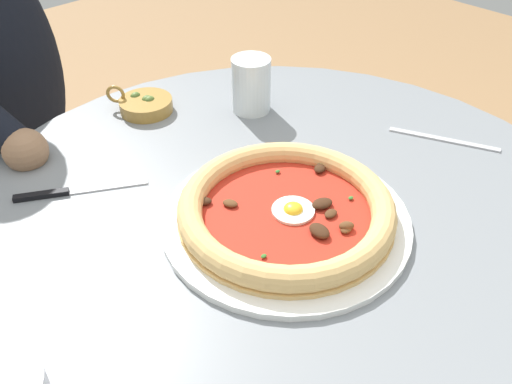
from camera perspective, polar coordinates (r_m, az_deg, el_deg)
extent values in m
cylinder|color=gray|center=(0.76, 2.76, -3.66)|extent=(0.95, 0.95, 0.04)
cylinder|color=slate|center=(1.03, 2.14, -18.40)|extent=(0.11, 0.11, 0.67)
cylinder|color=white|center=(0.73, 3.15, -2.94)|extent=(0.34, 0.34, 0.01)
cylinder|color=#E0B26B|center=(0.73, 3.17, -2.47)|extent=(0.29, 0.29, 0.01)
torus|color=#E0B26B|center=(0.72, 3.21, -1.63)|extent=(0.29, 0.29, 0.03)
cylinder|color=red|center=(0.73, 3.18, -2.17)|extent=(0.27, 0.27, 0.00)
cylinder|color=white|center=(0.72, 3.76, -2.06)|extent=(0.06, 0.06, 0.00)
ellipsoid|color=yellow|center=(0.72, 3.76, -1.94)|extent=(0.03, 0.03, 0.02)
ellipsoid|color=#3D2314|center=(0.69, 6.72, -4.09)|extent=(0.03, 0.03, 0.01)
ellipsoid|color=#4C2D19|center=(0.72, 7.91, -2.27)|extent=(0.02, 0.02, 0.01)
ellipsoid|color=brown|center=(0.70, 9.54, -3.56)|extent=(0.02, 0.02, 0.01)
ellipsoid|color=#3D2314|center=(0.73, 7.01, -1.21)|extent=(0.03, 0.03, 0.01)
ellipsoid|color=brown|center=(0.73, -2.74, -1.20)|extent=(0.02, 0.03, 0.01)
ellipsoid|color=#3D2314|center=(0.80, 6.79, 2.52)|extent=(0.03, 0.02, 0.01)
ellipsoid|color=#3D2314|center=(0.74, -5.51, -0.98)|extent=(0.03, 0.02, 0.01)
ellipsoid|color=brown|center=(0.70, 9.52, -3.78)|extent=(0.02, 0.02, 0.01)
ellipsoid|color=#2D6B28|center=(0.66, 0.82, -6.78)|extent=(0.01, 0.01, 0.00)
ellipsoid|color=#2D6B28|center=(0.75, 9.99, -0.62)|extent=(0.01, 0.01, 0.00)
ellipsoid|color=#2D6B28|center=(0.79, 2.31, 2.20)|extent=(0.01, 0.01, 0.00)
cylinder|color=silver|center=(0.97, -0.52, 11.26)|extent=(0.07, 0.07, 0.10)
cylinder|color=silver|center=(0.98, -0.51, 9.18)|extent=(0.06, 0.06, 0.02)
cube|color=silver|center=(0.82, -15.25, 0.50)|extent=(0.10, 0.07, 0.00)
cube|color=black|center=(0.83, -21.73, -0.31)|extent=(0.07, 0.05, 0.01)
cylinder|color=olive|center=(1.00, -11.53, 8.98)|extent=(0.09, 0.09, 0.02)
torus|color=olive|center=(1.01, -14.76, 9.91)|extent=(0.03, 0.03, 0.03)
ellipsoid|color=#516B2D|center=(0.99, -11.17, 9.47)|extent=(0.02, 0.02, 0.02)
ellipsoid|color=#516B2D|center=(1.00, -11.45, 9.53)|extent=(0.02, 0.02, 0.02)
ellipsoid|color=#516B2D|center=(1.01, -12.61, 9.82)|extent=(0.02, 0.02, 0.02)
cube|color=#BCBCC1|center=(0.95, 19.20, 5.27)|extent=(0.08, 0.17, 0.00)
cube|color=#282833|center=(1.49, -21.50, -6.61)|extent=(0.39, 0.34, 0.45)
sphere|color=#936B4C|center=(0.91, -23.17, 4.06)|extent=(0.07, 0.07, 0.07)
cube|color=beige|center=(1.38, -24.95, 1.27)|extent=(0.50, 0.50, 0.02)
cylinder|color=#B7B2A8|center=(1.34, -24.32, -13.78)|extent=(0.02, 0.02, 0.45)
cylinder|color=#B7B2A8|center=(1.47, -12.36, -4.84)|extent=(0.02, 0.02, 0.45)
cylinder|color=#B7B2A8|center=(1.73, -21.36, 0.45)|extent=(0.02, 0.02, 0.45)
cylinder|color=#4C4742|center=(1.55, 20.24, -4.38)|extent=(0.02, 0.02, 0.44)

